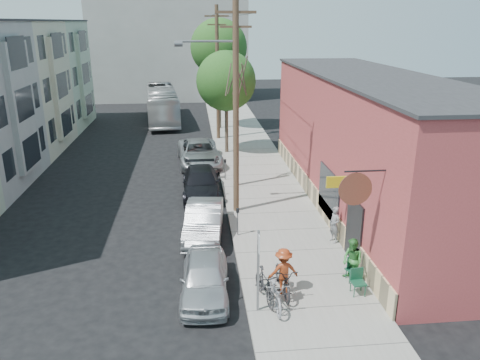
{
  "coord_description": "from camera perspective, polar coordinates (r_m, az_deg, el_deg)",
  "views": [
    {
      "loc": [
        0.48,
        -16.76,
        8.96
      ],
      "look_at": [
        2.7,
        5.11,
        1.5
      ],
      "focal_mm": 35.0,
      "sensor_mm": 36.0,
      "label": 1
    }
  ],
  "objects": [
    {
      "name": "patio_chair_b",
      "position": [
        16.67,
        14.23,
        -12.03
      ],
      "size": [
        0.55,
        0.55,
        0.88
      ],
      "primitive_type": null,
      "rotation": [
        0.0,
        0.0,
        0.11
      ],
      "color": "#12422B",
      "rests_on": "sidewalk"
    },
    {
      "name": "car_3",
      "position": [
        30.79,
        -5.0,
        3.29
      ],
      "size": [
        3.03,
        5.87,
        1.58
      ],
      "primitive_type": "imported",
      "rotation": [
        0.0,
        0.0,
        0.07
      ],
      "color": "#94989A",
      "rests_on": "ground"
    },
    {
      "name": "cyclist_bike",
      "position": [
        16.31,
        5.27,
        -11.83
      ],
      "size": [
        0.79,
        2.07,
        1.07
      ],
      "primitive_type": "imported",
      "rotation": [
        0.0,
        0.0,
        0.04
      ],
      "color": "black",
      "rests_on": "sidewalk"
    },
    {
      "name": "car_1",
      "position": [
        20.51,
        -4.43,
        -4.99
      ],
      "size": [
        1.97,
        4.53,
        1.45
      ],
      "primitive_type": "imported",
      "rotation": [
        0.0,
        0.0,
        -0.1
      ],
      "color": "gray",
      "rests_on": "ground"
    },
    {
      "name": "utility_pole_near",
      "position": [
        21.65,
        -0.66,
        9.3
      ],
      "size": [
        3.57,
        0.28,
        10.0
      ],
      "color": "#503A28",
      "rests_on": "sidewalk"
    },
    {
      "name": "tree_leafy_far",
      "position": [
        40.34,
        -2.6,
        15.85
      ],
      "size": [
        4.72,
        4.72,
        9.15
      ],
      "color": "#44392C",
      "rests_on": "sidewalk"
    },
    {
      "name": "patron_grey",
      "position": [
        19.95,
        11.44,
        -5.36
      ],
      "size": [
        0.54,
        0.67,
        1.58
      ],
      "primitive_type": "imported",
      "rotation": [
        0.0,
        0.0,
        -1.25
      ],
      "color": "slate",
      "rests_on": "sidewalk"
    },
    {
      "name": "parking_meter_far",
      "position": [
        27.25,
        -1.82,
        1.71
      ],
      "size": [
        0.14,
        0.14,
        1.24
      ],
      "color": "slate",
      "rests_on": "sidewalk"
    },
    {
      "name": "patron_green",
      "position": [
        17.21,
        13.54,
        -9.53
      ],
      "size": [
        0.89,
        0.97,
        1.62
      ],
      "primitive_type": "imported",
      "rotation": [
        0.0,
        0.0,
        -1.14
      ],
      "color": "#348237",
      "rests_on": "sidewalk"
    },
    {
      "name": "parking_meter_near",
      "position": [
        20.15,
        -0.28,
        -4.57
      ],
      "size": [
        0.14,
        0.14,
        1.24
      ],
      "color": "slate",
      "rests_on": "sidewalk"
    },
    {
      "name": "patio_chair_a",
      "position": [
        17.41,
        13.67,
        -10.58
      ],
      "size": [
        0.65,
        0.65,
        0.88
      ],
      "primitive_type": null,
      "rotation": [
        0.0,
        0.0,
        0.39
      ],
      "color": "#12422B",
      "rests_on": "sidewalk"
    },
    {
      "name": "bus",
      "position": [
        45.04,
        -9.51,
        9.08
      ],
      "size": [
        3.72,
        11.63,
        3.18
      ],
      "primitive_type": "imported",
      "rotation": [
        0.0,
        0.0,
        0.09
      ],
      "color": "silver",
      "rests_on": "ground"
    },
    {
      "name": "tree_leafy_mid",
      "position": [
        32.5,
        -1.7,
        11.96
      ],
      "size": [
        4.07,
        4.07,
        7.02
      ],
      "color": "#44392C",
      "rests_on": "sidewalk"
    },
    {
      "name": "cyclist",
      "position": [
        16.17,
        5.3,
        -10.97
      ],
      "size": [
        1.12,
        0.73,
        1.64
      ],
      "primitive_type": "imported",
      "rotation": [
        0.0,
        0.0,
        3.27
      ],
      "color": "maroon",
      "rests_on": "sidewalk"
    },
    {
      "name": "parked_bike_b",
      "position": [
        15.61,
        4.4,
        -13.39
      ],
      "size": [
        0.7,
        1.98,
        1.04
      ],
      "primitive_type": "imported",
      "rotation": [
        0.0,
        0.0,
        -0.01
      ],
      "color": "gray",
      "rests_on": "sidewalk"
    },
    {
      "name": "sign_post",
      "position": [
        14.78,
        2.24,
        -10.12
      ],
      "size": [
        0.07,
        0.45,
        2.8
      ],
      "color": "slate",
      "rests_on": "sidewalk"
    },
    {
      "name": "end_cap_building",
      "position": [
        58.88,
        -8.53,
        15.67
      ],
      "size": [
        18.0,
        8.0,
        12.0
      ],
      "primitive_type": "cube",
      "color": "#969691",
      "rests_on": "ground"
    },
    {
      "name": "utility_pole_far",
      "position": [
        36.65,
        -2.76,
        13.07
      ],
      "size": [
        1.8,
        0.28,
        10.0
      ],
      "color": "#503A28",
      "rests_on": "sidewalk"
    },
    {
      "name": "sidewalk",
      "position": [
        29.39,
        1.85,
        1.14
      ],
      "size": [
        4.5,
        58.0,
        0.15
      ],
      "primitive_type": "cube",
      "color": "gray",
      "rests_on": "ground"
    },
    {
      "name": "ground",
      "position": [
        19.01,
        -6.64,
        -9.52
      ],
      "size": [
        120.0,
        120.0,
        0.0
      ],
      "primitive_type": "plane",
      "color": "black"
    },
    {
      "name": "car_0",
      "position": [
        16.34,
        -4.32,
        -11.76
      ],
      "size": [
        1.81,
        4.08,
        1.36
      ],
      "primitive_type": "imported",
      "rotation": [
        0.0,
        0.0,
        -0.05
      ],
      "color": "#B2B5BA",
      "rests_on": "ground"
    },
    {
      "name": "parked_bike_a",
      "position": [
        15.86,
        3.0,
        -12.71
      ],
      "size": [
        0.83,
        1.87,
        1.09
      ],
      "primitive_type": "imported",
      "rotation": [
        0.0,
        0.0,
        0.18
      ],
      "color": "black",
      "rests_on": "sidewalk"
    },
    {
      "name": "car_2",
      "position": [
        25.29,
        -4.75,
        -0.37
      ],
      "size": [
        1.99,
        4.86,
        1.41
      ],
      "primitive_type": "imported",
      "rotation": [
        0.0,
        0.0,
        0.0
      ],
      "color": "black",
      "rests_on": "ground"
    },
    {
      "name": "tree_bare",
      "position": [
        25.8,
        -0.47,
        5.04
      ],
      "size": [
        0.24,
        0.24,
        5.39
      ],
      "color": "#44392C",
      "rests_on": "sidewalk"
    },
    {
      "name": "cafe_building",
      "position": [
        24.03,
        15.17,
        4.47
      ],
      "size": [
        6.6,
        20.2,
        6.61
      ],
      "color": "#9F3B3C",
      "rests_on": "ground"
    }
  ]
}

